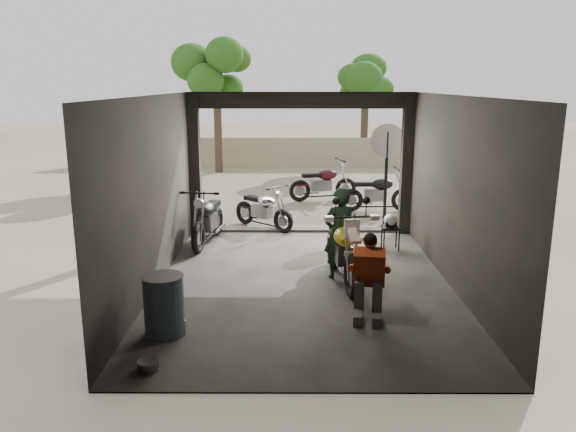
{
  "coord_description": "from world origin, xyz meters",
  "views": [
    {
      "loc": [
        -0.24,
        -9.15,
        3.4
      ],
      "look_at": [
        -0.27,
        0.6,
        1.07
      ],
      "focal_mm": 35.0,
      "sensor_mm": 36.0,
      "label": 1
    }
  ],
  "objects_px": {
    "outside_bike_a": "(263,206)",
    "rider": "(339,234)",
    "main_bike": "(343,245)",
    "helmet": "(391,220)",
    "stool": "(391,230)",
    "oil_drum": "(164,306)",
    "outside_bike_c": "(377,190)",
    "outside_bike_b": "(323,180)",
    "sign_post": "(387,157)",
    "mechanic": "(369,279)",
    "left_bike": "(208,216)"
  },
  "relations": [
    {
      "from": "rider",
      "to": "outside_bike_a",
      "type": "bearing_deg",
      "value": -84.81
    },
    {
      "from": "left_bike",
      "to": "helmet",
      "type": "height_order",
      "value": "left_bike"
    },
    {
      "from": "mechanic",
      "to": "left_bike",
      "type": "bearing_deg",
      "value": 135.99
    },
    {
      "from": "helmet",
      "to": "sign_post",
      "type": "xyz_separation_m",
      "value": [
        0.26,
        2.25,
        1.02
      ]
    },
    {
      "from": "stool",
      "to": "oil_drum",
      "type": "height_order",
      "value": "oil_drum"
    },
    {
      "from": "helmet",
      "to": "rider",
      "type": "bearing_deg",
      "value": -149.21
    },
    {
      "from": "rider",
      "to": "mechanic",
      "type": "bearing_deg",
      "value": 81.34
    },
    {
      "from": "outside_bike_b",
      "to": "stool",
      "type": "relative_size",
      "value": 3.51
    },
    {
      "from": "outside_bike_c",
      "to": "helmet",
      "type": "height_order",
      "value": "outside_bike_c"
    },
    {
      "from": "left_bike",
      "to": "oil_drum",
      "type": "bearing_deg",
      "value": -81.57
    },
    {
      "from": "helmet",
      "to": "sign_post",
      "type": "relative_size",
      "value": 0.12
    },
    {
      "from": "outside_bike_c",
      "to": "stool",
      "type": "height_order",
      "value": "outside_bike_c"
    },
    {
      "from": "outside_bike_c",
      "to": "sign_post",
      "type": "height_order",
      "value": "sign_post"
    },
    {
      "from": "main_bike",
      "to": "sign_post",
      "type": "xyz_separation_m",
      "value": [
        1.42,
        4.14,
        0.99
      ]
    },
    {
      "from": "main_bike",
      "to": "oil_drum",
      "type": "relative_size",
      "value": 2.37
    },
    {
      "from": "outside_bike_a",
      "to": "rider",
      "type": "relative_size",
      "value": 0.98
    },
    {
      "from": "outside_bike_b",
      "to": "oil_drum",
      "type": "bearing_deg",
      "value": 148.51
    },
    {
      "from": "outside_bike_c",
      "to": "oil_drum",
      "type": "distance_m",
      "value": 8.66
    },
    {
      "from": "main_bike",
      "to": "outside_bike_a",
      "type": "xyz_separation_m",
      "value": [
        -1.54,
        3.67,
        -0.13
      ]
    },
    {
      "from": "outside_bike_a",
      "to": "outside_bike_b",
      "type": "distance_m",
      "value": 3.65
    },
    {
      "from": "mechanic",
      "to": "outside_bike_b",
      "type": "bearing_deg",
      "value": 100.55
    },
    {
      "from": "main_bike",
      "to": "outside_bike_c",
      "type": "distance_m",
      "value": 5.69
    },
    {
      "from": "main_bike",
      "to": "outside_bike_b",
      "type": "distance_m",
      "value": 6.94
    },
    {
      "from": "stool",
      "to": "sign_post",
      "type": "xyz_separation_m",
      "value": [
        0.25,
        2.25,
        1.23
      ]
    },
    {
      "from": "outside_bike_b",
      "to": "outside_bike_c",
      "type": "xyz_separation_m",
      "value": [
        1.38,
        -1.44,
        -0.01
      ]
    },
    {
      "from": "main_bike",
      "to": "oil_drum",
      "type": "distance_m",
      "value": 3.4
    },
    {
      "from": "outside_bike_b",
      "to": "helmet",
      "type": "height_order",
      "value": "outside_bike_b"
    },
    {
      "from": "mechanic",
      "to": "outside_bike_c",
      "type": "bearing_deg",
      "value": 89.71
    },
    {
      "from": "rider",
      "to": "stool",
      "type": "xyz_separation_m",
      "value": [
        1.21,
        1.71,
        -0.39
      ]
    },
    {
      "from": "left_bike",
      "to": "helmet",
      "type": "relative_size",
      "value": 6.19
    },
    {
      "from": "outside_bike_b",
      "to": "mechanic",
      "type": "distance_m",
      "value": 8.49
    },
    {
      "from": "main_bike",
      "to": "helmet",
      "type": "relative_size",
      "value": 6.79
    },
    {
      "from": "main_bike",
      "to": "stool",
      "type": "distance_m",
      "value": 2.24
    },
    {
      "from": "main_bike",
      "to": "helmet",
      "type": "bearing_deg",
      "value": 51.66
    },
    {
      "from": "sign_post",
      "to": "rider",
      "type": "bearing_deg",
      "value": -88.95
    },
    {
      "from": "main_bike",
      "to": "outside_bike_b",
      "type": "height_order",
      "value": "main_bike"
    },
    {
      "from": "oil_drum",
      "to": "main_bike",
      "type": "bearing_deg",
      "value": 39.12
    },
    {
      "from": "stool",
      "to": "helmet",
      "type": "height_order",
      "value": "helmet"
    },
    {
      "from": "outside_bike_c",
      "to": "oil_drum",
      "type": "xyz_separation_m",
      "value": [
        -4.07,
        -7.65,
        -0.17
      ]
    },
    {
      "from": "outside_bike_b",
      "to": "oil_drum",
      "type": "height_order",
      "value": "outside_bike_b"
    },
    {
      "from": "mechanic",
      "to": "rider",
      "type": "bearing_deg",
      "value": 108.76
    },
    {
      "from": "outside_bike_b",
      "to": "helmet",
      "type": "xyz_separation_m",
      "value": [
        1.1,
        -5.05,
        0.04
      ]
    },
    {
      "from": "left_bike",
      "to": "outside_bike_a",
      "type": "bearing_deg",
      "value": 56.95
    },
    {
      "from": "main_bike",
      "to": "helmet",
      "type": "distance_m",
      "value": 2.22
    },
    {
      "from": "main_bike",
      "to": "outside_bike_a",
      "type": "relative_size",
      "value": 1.26
    },
    {
      "from": "outside_bike_b",
      "to": "stool",
      "type": "bearing_deg",
      "value": 177.38
    },
    {
      "from": "rider",
      "to": "oil_drum",
      "type": "bearing_deg",
      "value": 23.88
    },
    {
      "from": "mechanic",
      "to": "oil_drum",
      "type": "distance_m",
      "value": 2.94
    },
    {
      "from": "left_bike",
      "to": "mechanic",
      "type": "bearing_deg",
      "value": -45.44
    },
    {
      "from": "outside_bike_c",
      "to": "mechanic",
      "type": "xyz_separation_m",
      "value": [
        -1.2,
        -7.05,
        0.01
      ]
    }
  ]
}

